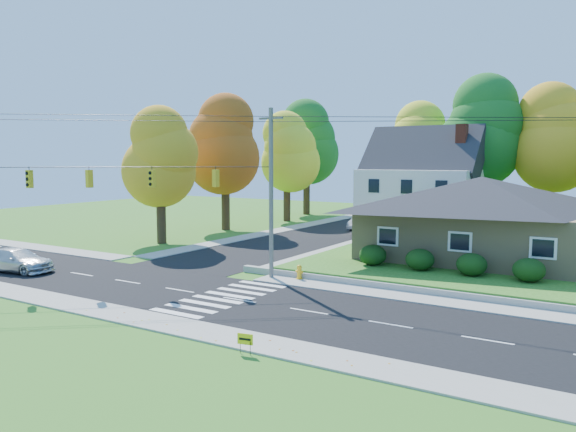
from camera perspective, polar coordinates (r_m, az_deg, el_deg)
name	(u,v)px	position (r m, az deg, el deg)	size (l,w,h in m)	color
ground	(239,300)	(28.52, -4.96, -8.53)	(120.00, 120.00, 0.00)	#3D7923
road_main	(239,300)	(28.52, -4.96, -8.51)	(90.00, 8.00, 0.02)	black
road_cross	(333,232)	(54.50, 4.62, -1.63)	(8.00, 44.00, 0.02)	black
sidewalk_north	(291,281)	(32.55, 0.32, -6.63)	(90.00, 2.00, 0.08)	#9C9A90
sidewalk_south	(169,324)	(24.83, -11.98, -10.73)	(90.00, 2.00, 0.08)	#9C9A90
lawn	(570,257)	(43.83, 26.69, -3.74)	(30.00, 30.00, 0.50)	#3D7923
ranch_house	(480,216)	(39.28, 18.96, -0.04)	(14.60, 10.60, 5.40)	tan
colonial_house	(422,186)	(52.85, 13.46, 2.97)	(10.40, 8.40, 9.60)	silver
hedge_row	(445,262)	(33.73, 15.68, -4.51)	(10.70, 1.70, 1.27)	#163A10
traffic_infrastructure	(252,196)	(28.88, -3.69, 2.01)	(38.10, 10.66, 10.00)	#666059
tree_lot_0	(422,147)	(59.15, 13.49, 6.87)	(6.72, 6.72, 12.51)	#3F2A19
tree_lot_1	(481,132)	(56.62, 19.03, 8.09)	(7.84, 7.84, 14.60)	#3F2A19
tree_lot_2	(552,138)	(56.57, 25.22, 7.19)	(7.28, 7.28, 13.56)	#3F2A19
tree_west_0	(160,158)	(47.86, -12.88, 5.79)	(6.16, 6.16, 11.47)	#3F2A19
tree_west_1	(225,145)	(56.07, -6.42, 7.21)	(7.28, 7.28, 13.56)	#3F2A19
tree_west_2	(287,152)	(63.70, -0.11, 6.49)	(6.72, 6.72, 12.51)	#3F2A19
tree_west_3	(307,143)	(71.62, 1.91, 7.46)	(7.84, 7.84, 14.60)	#3F2A19
silver_sedan	(17,260)	(39.11, -25.83, -4.06)	(2.02, 4.98, 1.45)	silver
white_car	(361,222)	(56.91, 7.43, -0.62)	(1.50, 4.31, 1.42)	#BABBBE
fire_hydrant	(299,273)	(32.92, 1.15, -5.79)	(0.52, 0.40, 0.91)	yellow
yard_sign	(245,340)	(20.85, -4.38, -12.41)	(0.60, 0.15, 0.76)	black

